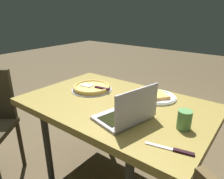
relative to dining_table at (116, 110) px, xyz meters
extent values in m
cube|color=olive|center=(0.00, 0.00, 0.04)|extent=(1.28, 0.83, 0.05)
cylinder|color=#2C2A25|center=(-0.35, -0.35, -0.33)|extent=(0.05, 0.05, 0.68)
cylinder|color=#2C2A25|center=(-0.35, 0.35, -0.33)|extent=(0.05, 0.05, 0.68)
cylinder|color=#2C2A25|center=(0.35, 0.35, -0.33)|extent=(0.05, 0.05, 0.68)
cube|color=#B4ACBF|center=(0.17, -0.16, 0.07)|extent=(0.29, 0.35, 0.02)
cube|color=black|center=(0.17, -0.16, 0.08)|extent=(0.20, 0.30, 0.00)
cube|color=#B4ACBF|center=(0.28, -0.18, 0.18)|extent=(0.08, 0.30, 0.20)
cube|color=#93B6E3|center=(0.28, -0.18, 0.18)|extent=(0.07, 0.27, 0.18)
cylinder|color=silver|center=(0.20, 0.23, 0.07)|extent=(0.27, 0.27, 0.01)
torus|color=white|center=(0.20, 0.23, 0.08)|extent=(0.26, 0.26, 0.01)
cube|color=#E1BC4E|center=(0.20, 0.23, 0.09)|extent=(0.18, 0.18, 0.02)
cube|color=#CB8E4A|center=(0.25, 0.19, 0.09)|extent=(0.09, 0.11, 0.03)
cylinder|color=#9392A7|center=(-0.29, 0.07, 0.06)|extent=(0.32, 0.32, 0.01)
cylinder|color=#E8BC56|center=(-0.29, 0.07, 0.08)|extent=(0.28, 0.28, 0.02)
torus|color=tan|center=(-0.29, 0.07, 0.09)|extent=(0.29, 0.29, 0.02)
cube|color=#B9BDAE|center=(-0.33, 0.06, 0.09)|extent=(0.11, 0.08, 0.00)
cube|color=black|center=(-0.20, 0.08, 0.10)|extent=(0.12, 0.04, 0.01)
cube|color=beige|center=(0.48, -0.27, 0.06)|extent=(0.17, 0.05, 0.00)
cube|color=black|center=(0.57, -0.25, 0.07)|extent=(0.09, 0.04, 0.01)
cylinder|color=#548A4A|center=(0.49, -0.05, 0.11)|extent=(0.08, 0.08, 0.11)
cylinder|color=#3A2B1E|center=(0.49, -0.05, 0.14)|extent=(0.07, 0.07, 0.01)
cylinder|color=#322B1B|center=(-0.78, -0.34, -0.44)|extent=(0.03, 0.03, 0.45)
camera|label=1|loc=(0.78, -1.05, 0.66)|focal=33.26mm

